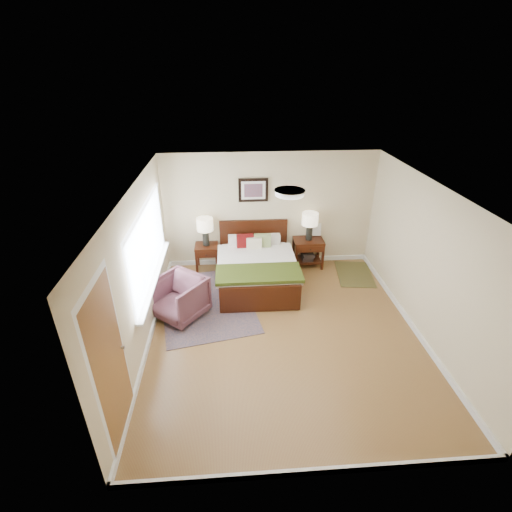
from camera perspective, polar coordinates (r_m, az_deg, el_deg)
name	(u,v)px	position (r m, az deg, el deg)	size (l,w,h in m)	color
floor	(283,331)	(6.48, 4.25, -11.49)	(5.00, 5.00, 0.00)	brown
back_wall	(270,211)	(8.02, 2.10, 7.01)	(4.50, 0.04, 2.50)	#C2B18D
front_wall	(324,397)	(3.84, 10.40, -20.51)	(4.50, 0.04, 2.50)	#C2B18D
left_wall	(139,273)	(5.88, -17.56, -2.53)	(0.04, 5.00, 2.50)	#C2B18D
right_wall	(426,263)	(6.49, 24.75, -0.96)	(0.04, 5.00, 2.50)	#C2B18D
ceiling	(290,190)	(5.27, 5.21, 10.08)	(4.50, 5.00, 0.02)	white
window	(150,245)	(6.42, -16.02, 1.60)	(0.11, 2.72, 1.32)	silver
door	(111,366)	(4.62, -21.45, -15.45)	(0.06, 1.00, 2.18)	silver
ceil_fixture	(290,192)	(5.28, 5.19, 9.72)	(0.44, 0.44, 0.08)	white
bed	(256,264)	(7.46, 0.07, -1.19)	(1.60, 1.92, 1.04)	#341307
wall_art	(253,190)	(7.81, -0.41, 10.09)	(0.62, 0.05, 0.50)	black
nightstand_left	(207,251)	(8.08, -7.61, 0.83)	(0.49, 0.44, 0.58)	#341307
nightstand_right	(308,250)	(8.28, 8.00, 0.88)	(0.64, 0.48, 0.64)	#341307
lamp_left	(205,227)	(7.87, -7.85, 4.48)	(0.34, 0.34, 0.61)	black
lamp_right	(310,221)	(8.01, 8.30, 5.30)	(0.34, 0.34, 0.61)	black
armchair	(179,298)	(6.74, -11.77, -6.30)	(0.81, 0.84, 0.76)	brown
rug_persian	(207,303)	(7.19, -7.60, -7.13)	(1.64, 2.31, 0.01)	#0B1B3A
rug_navy	(354,274)	(8.32, 14.90, -2.67)	(0.73, 1.10, 0.01)	black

